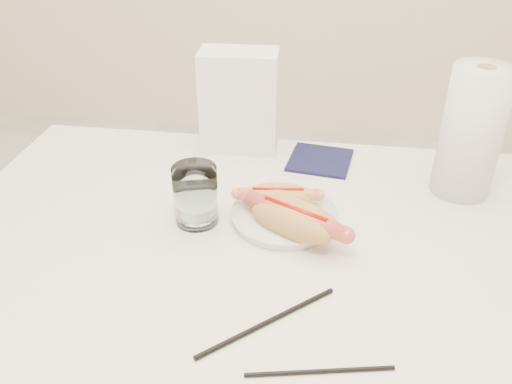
# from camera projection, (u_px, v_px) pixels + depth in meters

# --- Properties ---
(table) EXTENTS (1.20, 0.80, 0.75)m
(table) POSITION_uv_depth(u_px,v_px,m) (267.00, 266.00, 0.99)
(table) COLOR silver
(table) RESTS_ON ground
(plate) EXTENTS (0.21, 0.21, 0.02)m
(plate) POSITION_uv_depth(u_px,v_px,m) (284.00, 217.00, 1.00)
(plate) COLOR white
(plate) RESTS_ON table
(hotdog_left) EXTENTS (0.15, 0.07, 0.04)m
(hotdog_left) POSITION_uv_depth(u_px,v_px,m) (278.00, 197.00, 1.01)
(hotdog_left) COLOR tan
(hotdog_left) RESTS_ON plate
(hotdog_right) EXTENTS (0.19, 0.14, 0.05)m
(hotdog_right) POSITION_uv_depth(u_px,v_px,m) (295.00, 220.00, 0.94)
(hotdog_right) COLOR #BD894A
(hotdog_right) RESTS_ON plate
(water_glass) EXTENTS (0.08, 0.08, 0.11)m
(water_glass) POSITION_uv_depth(u_px,v_px,m) (196.00, 195.00, 0.98)
(water_glass) COLOR white
(water_glass) RESTS_ON table
(chopstick_near) EXTENTS (0.19, 0.17, 0.01)m
(chopstick_near) POSITION_uv_depth(u_px,v_px,m) (268.00, 322.00, 0.78)
(chopstick_near) COLOR black
(chopstick_near) RESTS_ON table
(chopstick_far) EXTENTS (0.20, 0.05, 0.01)m
(chopstick_far) POSITION_uv_depth(u_px,v_px,m) (320.00, 371.00, 0.71)
(chopstick_far) COLOR black
(chopstick_far) RESTS_ON table
(napkin_box) EXTENTS (0.17, 0.10, 0.23)m
(napkin_box) POSITION_uv_depth(u_px,v_px,m) (239.00, 101.00, 1.20)
(napkin_box) COLOR white
(napkin_box) RESTS_ON table
(navy_napkin) EXTENTS (0.15, 0.15, 0.01)m
(navy_napkin) POSITION_uv_depth(u_px,v_px,m) (320.00, 160.00, 1.20)
(navy_napkin) COLOR #111235
(navy_napkin) RESTS_ON table
(paper_towel_roll) EXTENTS (0.14, 0.14, 0.26)m
(paper_towel_roll) POSITION_uv_depth(u_px,v_px,m) (471.00, 133.00, 1.03)
(paper_towel_roll) COLOR silver
(paper_towel_roll) RESTS_ON table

